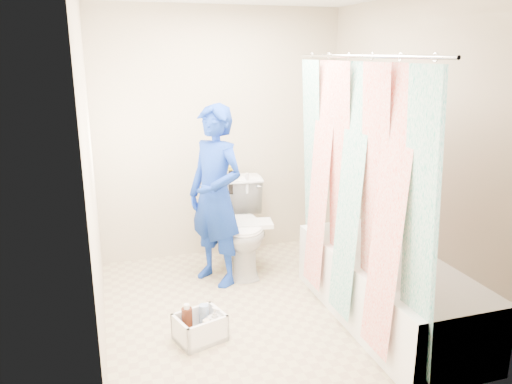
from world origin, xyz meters
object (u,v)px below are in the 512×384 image
object	(u,v)px
bathtub	(386,287)
cleaning_caddy	(201,328)
toilet	(243,227)
plumber	(216,196)

from	to	relation	value
bathtub	cleaning_caddy	xyz separation A→B (m)	(-1.40, 0.14, -0.18)
toilet	plumber	size ratio (longest dim) A/B	0.53
plumber	bathtub	bearing A→B (deg)	13.18
bathtub	cleaning_caddy	bearing A→B (deg)	174.46
plumber	cleaning_caddy	bearing A→B (deg)	-52.33
toilet	cleaning_caddy	bearing A→B (deg)	-109.26
bathtub	toilet	xyz separation A→B (m)	(-0.78, 1.23, 0.15)
plumber	cleaning_caddy	distance (m)	1.19
bathtub	plumber	size ratio (longest dim) A/B	1.11
plumber	cleaning_caddy	xyz separation A→B (m)	(-0.33, -0.91, -0.69)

